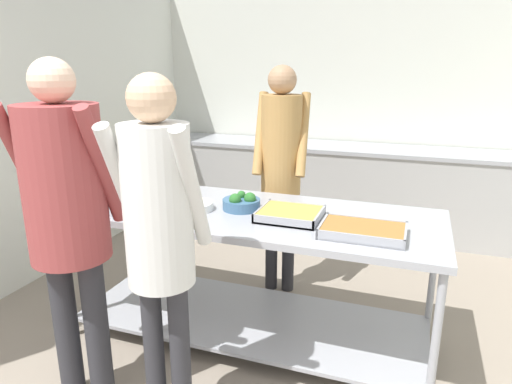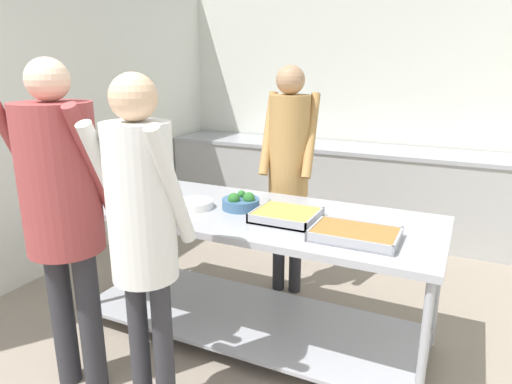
# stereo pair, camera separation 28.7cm
# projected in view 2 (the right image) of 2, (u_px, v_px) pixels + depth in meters

# --- Properties ---
(wall_rear) EXTENTS (4.09, 0.06, 2.65)m
(wall_rear) POSITION_uv_depth(u_px,v_px,m) (355.00, 104.00, 5.04)
(wall_rear) COLOR silver
(wall_rear) RESTS_ON ground_plane
(wall_left) EXTENTS (0.06, 4.52, 2.65)m
(wall_left) POSITION_uv_depth(u_px,v_px,m) (65.00, 116.00, 3.97)
(wall_left) COLOR silver
(wall_left) RESTS_ON ground_plane
(back_counter) EXTENTS (3.93, 0.65, 0.92)m
(back_counter) POSITION_uv_depth(u_px,v_px,m) (342.00, 187.00, 4.96)
(back_counter) COLOR #A8A8A8
(back_counter) RESTS_ON ground_plane
(serving_counter) EXTENTS (2.34, 0.90, 0.88)m
(serving_counter) POSITION_uv_depth(u_px,v_px,m) (249.00, 253.00, 2.93)
(serving_counter) COLOR #9EA0A8
(serving_counter) RESTS_ON ground_plane
(sauce_pan) EXTENTS (0.43, 0.29, 0.10)m
(sauce_pan) POSITION_uv_depth(u_px,v_px,m) (133.00, 199.00, 2.93)
(sauce_pan) COLOR #9EA0A8
(sauce_pan) RESTS_ON serving_counter
(plate_stack) EXTENTS (0.24, 0.24, 0.05)m
(plate_stack) POSITION_uv_depth(u_px,v_px,m) (195.00, 204.00, 2.91)
(plate_stack) COLOR white
(plate_stack) RESTS_ON serving_counter
(broccoli_bowl) EXTENTS (0.24, 0.24, 0.12)m
(broccoli_bowl) POSITION_uv_depth(u_px,v_px,m) (241.00, 202.00, 2.89)
(broccoli_bowl) COLOR #3D668C
(broccoli_bowl) RESTS_ON serving_counter
(serving_tray_roast) EXTENTS (0.37, 0.33, 0.05)m
(serving_tray_roast) POSITION_uv_depth(u_px,v_px,m) (286.00, 215.00, 2.70)
(serving_tray_roast) COLOR #9EA0A8
(serving_tray_roast) RESTS_ON serving_counter
(serving_tray_vegetables) EXTENTS (0.45, 0.30, 0.05)m
(serving_tray_vegetables) POSITION_uv_depth(u_px,v_px,m) (355.00, 235.00, 2.40)
(serving_tray_vegetables) COLOR #9EA0A8
(serving_tray_vegetables) RESTS_ON serving_counter
(guest_serving_left) EXTENTS (0.53, 0.42, 1.80)m
(guest_serving_left) POSITION_uv_depth(u_px,v_px,m) (62.00, 197.00, 2.32)
(guest_serving_left) COLOR #2D2D33
(guest_serving_left) RESTS_ON ground_plane
(guest_serving_right) EXTENTS (0.43, 0.37, 1.74)m
(guest_serving_right) POSITION_uv_depth(u_px,v_px,m) (142.00, 217.00, 2.08)
(guest_serving_right) COLOR #2D2D33
(guest_serving_right) RESTS_ON ground_plane
(cook_behind_counter) EXTENTS (0.43, 0.38, 1.76)m
(cook_behind_counter) POSITION_uv_depth(u_px,v_px,m) (289.00, 155.00, 3.39)
(cook_behind_counter) COLOR #2D2D33
(cook_behind_counter) RESTS_ON ground_plane
(water_bottle) EXTENTS (0.07, 0.07, 0.24)m
(water_bottle) POSITION_uv_depth(u_px,v_px,m) (306.00, 134.00, 4.90)
(water_bottle) COLOR #23602D
(water_bottle) RESTS_ON back_counter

